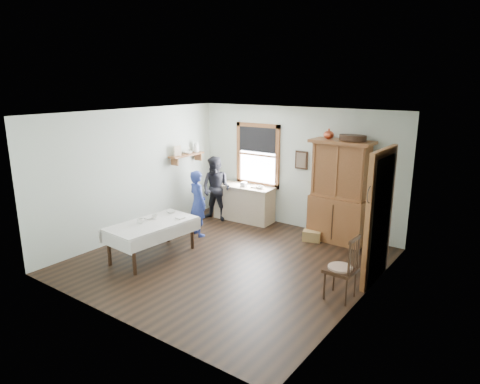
# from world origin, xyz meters

# --- Properties ---
(room) EXTENTS (5.01, 5.01, 2.70)m
(room) POSITION_xyz_m (0.00, 0.00, 1.35)
(room) COLOR black
(room) RESTS_ON ground
(window) EXTENTS (1.18, 0.07, 1.48)m
(window) POSITION_xyz_m (-1.00, 2.46, 1.64)
(window) COLOR white
(window) RESTS_ON room
(doorway) EXTENTS (0.09, 1.14, 2.22)m
(doorway) POSITION_xyz_m (2.46, 0.85, 1.16)
(doorway) COLOR #4F4538
(doorway) RESTS_ON room
(wall_shelf) EXTENTS (0.24, 1.00, 0.44)m
(wall_shelf) POSITION_xyz_m (-2.37, 1.54, 1.57)
(wall_shelf) COLOR #915B2D
(wall_shelf) RESTS_ON room
(framed_picture) EXTENTS (0.30, 0.04, 0.40)m
(framed_picture) POSITION_xyz_m (0.15, 2.46, 1.55)
(framed_picture) COLOR #321E11
(framed_picture) RESTS_ON room
(rug_beater) EXTENTS (0.01, 0.27, 0.27)m
(rug_beater) POSITION_xyz_m (2.45, 0.30, 1.72)
(rug_beater) COLOR black
(rug_beater) RESTS_ON room
(work_counter) EXTENTS (1.51, 0.64, 0.85)m
(work_counter) POSITION_xyz_m (-1.17, 2.15, 0.42)
(work_counter) COLOR tan
(work_counter) RESTS_ON room
(china_hutch) EXTENTS (1.24, 0.60, 2.11)m
(china_hutch) POSITION_xyz_m (1.19, 2.16, 1.05)
(china_hutch) COLOR #915B2D
(china_hutch) RESTS_ON room
(dining_table) EXTENTS (1.00, 1.74, 0.67)m
(dining_table) POSITION_xyz_m (-1.30, -0.66, 0.34)
(dining_table) COLOR white
(dining_table) RESTS_ON room
(spindle_chair) EXTENTS (0.49, 0.49, 1.03)m
(spindle_chair) POSITION_xyz_m (2.23, -0.10, 0.51)
(spindle_chair) COLOR #321E11
(spindle_chair) RESTS_ON room
(pail) EXTENTS (0.37, 0.37, 0.30)m
(pail) POSITION_xyz_m (0.68, 2.08, 0.15)
(pail) COLOR gray
(pail) RESTS_ON room
(wicker_basket) EXTENTS (0.42, 0.35, 0.22)m
(wicker_basket) POSITION_xyz_m (0.78, 1.86, 0.11)
(wicker_basket) COLOR olive
(wicker_basket) RESTS_ON room
(woman_blue) EXTENTS (0.57, 0.47, 1.32)m
(woman_blue) POSITION_xyz_m (-1.37, 0.72, 0.66)
(woman_blue) COLOR navy
(woman_blue) RESTS_ON room
(figure_dark) EXTENTS (0.76, 0.64, 1.42)m
(figure_dark) POSITION_xyz_m (-1.70, 1.76, 0.71)
(figure_dark) COLOR black
(figure_dark) RESTS_ON room
(table_cup_a) EXTENTS (0.16, 0.16, 0.10)m
(table_cup_a) POSITION_xyz_m (-1.43, -0.81, 0.72)
(table_cup_a) COLOR white
(table_cup_a) RESTS_ON dining_table
(table_cup_b) EXTENTS (0.12, 0.12, 0.09)m
(table_cup_b) POSITION_xyz_m (-1.41, -0.47, 0.72)
(table_cup_b) COLOR white
(table_cup_b) RESTS_ON dining_table
(table_bowl) EXTENTS (0.25, 0.25, 0.05)m
(table_bowl) POSITION_xyz_m (-1.45, -0.00, 0.70)
(table_bowl) COLOR white
(table_bowl) RESTS_ON dining_table
(counter_book) EXTENTS (0.22, 0.26, 0.02)m
(counter_book) POSITION_xyz_m (-0.96, 2.19, 0.86)
(counter_book) COLOR brown
(counter_book) RESTS_ON work_counter
(counter_bowl) EXTENTS (0.23, 0.23, 0.06)m
(counter_bowl) POSITION_xyz_m (-0.71, 2.15, 0.87)
(counter_bowl) COLOR white
(counter_bowl) RESTS_ON work_counter
(shelf_bowl) EXTENTS (0.22, 0.22, 0.05)m
(shelf_bowl) POSITION_xyz_m (-2.37, 1.55, 1.60)
(shelf_bowl) COLOR white
(shelf_bowl) RESTS_ON wall_shelf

